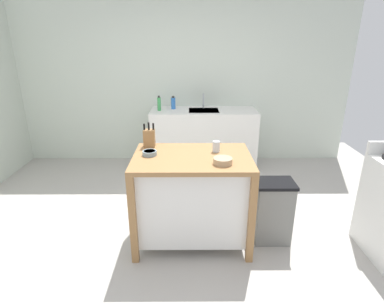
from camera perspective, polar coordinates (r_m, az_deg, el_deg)
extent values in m
plane|color=#ADA8A0|center=(3.19, -2.20, -15.67)|extent=(6.15, 6.15, 0.00)
cube|color=silver|center=(4.93, -1.56, 13.62)|extent=(5.15, 0.10, 2.60)
cube|color=#9E7042|center=(2.81, 0.02, -0.84)|extent=(1.08, 0.74, 0.04)
cube|color=white|center=(2.97, 0.02, -7.87)|extent=(0.98, 0.64, 0.74)
cube|color=#9E7042|center=(2.75, -10.84, -12.05)|extent=(0.06, 0.06, 0.84)
cube|color=#9E7042|center=(2.75, 10.94, -11.99)|extent=(0.06, 0.06, 0.84)
cube|color=#9E7042|center=(3.34, -8.82, -5.79)|extent=(0.06, 0.06, 0.84)
cube|color=#9E7042|center=(3.34, 8.78, -5.75)|extent=(0.06, 0.06, 0.84)
cube|color=#9E7042|center=(3.06, -7.88, 2.82)|extent=(0.11, 0.09, 0.17)
cylinder|color=black|center=(3.03, -8.81, 4.89)|extent=(0.02, 0.02, 0.06)
cylinder|color=black|center=(3.02, -7.99, 5.02)|extent=(0.02, 0.02, 0.07)
cylinder|color=black|center=(3.02, -7.15, 4.96)|extent=(0.02, 0.02, 0.07)
cylinder|color=tan|center=(2.63, 5.69, -1.36)|extent=(0.16, 0.16, 0.05)
cylinder|color=brown|center=(2.62, 5.71, -0.88)|extent=(0.13, 0.13, 0.01)
cylinder|color=gray|center=(2.84, -7.82, 0.09)|extent=(0.13, 0.13, 0.04)
cylinder|color=#49555B|center=(2.84, -7.84, 0.43)|extent=(0.11, 0.11, 0.01)
cylinder|color=silver|center=(2.91, 4.49, 1.31)|extent=(0.07, 0.07, 0.10)
cube|color=slate|center=(3.14, 14.62, -10.50)|extent=(0.34, 0.26, 0.60)
cube|color=black|center=(3.00, 15.15, -5.31)|extent=(0.36, 0.28, 0.03)
cube|color=white|center=(4.77, 2.10, 2.82)|extent=(1.58, 0.60, 0.88)
cube|color=silver|center=(4.64, 2.18, 7.79)|extent=(0.44, 0.36, 0.03)
cylinder|color=#B7BCC1|center=(4.77, 2.12, 9.67)|extent=(0.02, 0.02, 0.22)
cylinder|color=blue|center=(4.72, -3.48, 9.22)|extent=(0.07, 0.07, 0.17)
cylinder|color=black|center=(4.70, -3.51, 10.38)|extent=(0.04, 0.04, 0.02)
cylinder|color=green|center=(4.62, -6.08, 9.05)|extent=(0.05, 0.05, 0.19)
cylinder|color=black|center=(4.60, -6.13, 10.38)|extent=(0.03, 0.03, 0.02)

